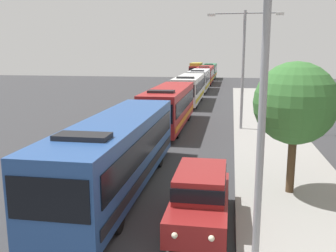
{
  "coord_description": "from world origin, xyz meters",
  "views": [
    {
      "loc": [
        3.3,
        -4.13,
        5.8
      ],
      "look_at": [
        0.26,
        14.0,
        2.12
      ],
      "focal_mm": 40.29,
      "sensor_mm": 36.0,
      "label": 1
    }
  ],
  "objects_px": {
    "bus_tail_end": "(210,70)",
    "white_suv": "(200,195)",
    "bus_middle": "(189,89)",
    "streetlamp_mid": "(243,59)",
    "bus_fourth_in_line": "(199,80)",
    "box_truck_oncoming": "(196,69)",
    "streetlamp_near": "(263,90)",
    "bus_lead": "(118,151)",
    "bus_rear": "(205,74)",
    "roadside_tree": "(295,104)",
    "bus_second_in_line": "(169,106)"
  },
  "relations": [
    {
      "from": "streetlamp_mid",
      "to": "roadside_tree",
      "type": "height_order",
      "value": "streetlamp_mid"
    },
    {
      "from": "bus_rear",
      "to": "bus_tail_end",
      "type": "xyz_separation_m",
      "value": [
        -0.0,
        13.31,
        -0.0
      ]
    },
    {
      "from": "bus_lead",
      "to": "streetlamp_near",
      "type": "xyz_separation_m",
      "value": [
        5.4,
        -5.0,
        3.15
      ]
    },
    {
      "from": "bus_middle",
      "to": "streetlamp_mid",
      "type": "bearing_deg",
      "value": -68.49
    },
    {
      "from": "bus_second_in_line",
      "to": "bus_middle",
      "type": "xyz_separation_m",
      "value": [
        -0.0,
        13.46,
        -0.0
      ]
    },
    {
      "from": "bus_lead",
      "to": "bus_rear",
      "type": "xyz_separation_m",
      "value": [
        -0.0,
        53.06,
        -0.0
      ]
    },
    {
      "from": "bus_middle",
      "to": "streetlamp_mid",
      "type": "distance_m",
      "value": 15.15
    },
    {
      "from": "bus_tail_end",
      "to": "roadside_tree",
      "type": "relative_size",
      "value": 2.25
    },
    {
      "from": "bus_lead",
      "to": "box_truck_oncoming",
      "type": "xyz_separation_m",
      "value": [
        -3.3,
        70.12,
        0.02
      ]
    },
    {
      "from": "bus_rear",
      "to": "box_truck_oncoming",
      "type": "bearing_deg",
      "value": 100.96
    },
    {
      "from": "bus_rear",
      "to": "streetlamp_mid",
      "type": "bearing_deg",
      "value": -82.3
    },
    {
      "from": "bus_middle",
      "to": "bus_rear",
      "type": "relative_size",
      "value": 0.95
    },
    {
      "from": "white_suv",
      "to": "roadside_tree",
      "type": "bearing_deg",
      "value": 43.47
    },
    {
      "from": "bus_lead",
      "to": "bus_tail_end",
      "type": "relative_size",
      "value": 1.04
    },
    {
      "from": "streetlamp_near",
      "to": "roadside_tree",
      "type": "distance_m",
      "value": 5.84
    },
    {
      "from": "white_suv",
      "to": "streetlamp_near",
      "type": "height_order",
      "value": "streetlamp_near"
    },
    {
      "from": "box_truck_oncoming",
      "to": "roadside_tree",
      "type": "relative_size",
      "value": 1.58
    },
    {
      "from": "bus_fourth_in_line",
      "to": "roadside_tree",
      "type": "distance_m",
      "value": 40.48
    },
    {
      "from": "bus_fourth_in_line",
      "to": "bus_rear",
      "type": "relative_size",
      "value": 0.92
    },
    {
      "from": "bus_second_in_line",
      "to": "bus_rear",
      "type": "relative_size",
      "value": 0.97
    },
    {
      "from": "bus_lead",
      "to": "bus_rear",
      "type": "relative_size",
      "value": 1.04
    },
    {
      "from": "bus_rear",
      "to": "box_truck_oncoming",
      "type": "height_order",
      "value": "bus_rear"
    },
    {
      "from": "bus_fourth_in_line",
      "to": "streetlamp_mid",
      "type": "xyz_separation_m",
      "value": [
        5.4,
        -27.17,
        3.56
      ]
    },
    {
      "from": "box_truck_oncoming",
      "to": "streetlamp_near",
      "type": "height_order",
      "value": "streetlamp_near"
    },
    {
      "from": "bus_tail_end",
      "to": "white_suv",
      "type": "distance_m",
      "value": 69.2
    },
    {
      "from": "bus_lead",
      "to": "bus_second_in_line",
      "type": "distance_m",
      "value": 13.36
    },
    {
      "from": "bus_lead",
      "to": "bus_fourth_in_line",
      "type": "bearing_deg",
      "value": 90.0
    },
    {
      "from": "bus_second_in_line",
      "to": "bus_fourth_in_line",
      "type": "xyz_separation_m",
      "value": [
        -0.0,
        26.93,
        -0.0
      ]
    },
    {
      "from": "bus_fourth_in_line",
      "to": "box_truck_oncoming",
      "type": "xyz_separation_m",
      "value": [
        -3.3,
        29.83,
        0.03
      ]
    },
    {
      "from": "bus_middle",
      "to": "white_suv",
      "type": "relative_size",
      "value": 2.29
    },
    {
      "from": "streetlamp_mid",
      "to": "bus_lead",
      "type": "bearing_deg",
      "value": -112.36
    },
    {
      "from": "bus_lead",
      "to": "streetlamp_near",
      "type": "bearing_deg",
      "value": -42.83
    },
    {
      "from": "bus_second_in_line",
      "to": "box_truck_oncoming",
      "type": "xyz_separation_m",
      "value": [
        -3.3,
        56.76,
        0.02
      ]
    },
    {
      "from": "bus_lead",
      "to": "bus_middle",
      "type": "relative_size",
      "value": 1.09
    },
    {
      "from": "bus_fourth_in_line",
      "to": "bus_rear",
      "type": "height_order",
      "value": "same"
    },
    {
      "from": "bus_middle",
      "to": "box_truck_oncoming",
      "type": "distance_m",
      "value": 43.42
    },
    {
      "from": "bus_tail_end",
      "to": "streetlamp_near",
      "type": "distance_m",
      "value": 71.65
    },
    {
      "from": "streetlamp_near",
      "to": "streetlamp_mid",
      "type": "relative_size",
      "value": 0.91
    },
    {
      "from": "streetlamp_near",
      "to": "box_truck_oncoming",
      "type": "bearing_deg",
      "value": 96.61
    },
    {
      "from": "white_suv",
      "to": "streetlamp_near",
      "type": "distance_m",
      "value": 4.75
    },
    {
      "from": "bus_middle",
      "to": "white_suv",
      "type": "bearing_deg",
      "value": -82.87
    },
    {
      "from": "bus_tail_end",
      "to": "roadside_tree",
      "type": "height_order",
      "value": "roadside_tree"
    },
    {
      "from": "streetlamp_near",
      "to": "roadside_tree",
      "type": "bearing_deg",
      "value": 72.92
    },
    {
      "from": "bus_lead",
      "to": "white_suv",
      "type": "relative_size",
      "value": 2.51
    },
    {
      "from": "bus_second_in_line",
      "to": "bus_tail_end",
      "type": "bearing_deg",
      "value": 90.0
    },
    {
      "from": "bus_middle",
      "to": "box_truck_oncoming",
      "type": "bearing_deg",
      "value": 94.36
    },
    {
      "from": "bus_tail_end",
      "to": "box_truck_oncoming",
      "type": "xyz_separation_m",
      "value": [
        -3.3,
        3.74,
        0.02
      ]
    },
    {
      "from": "bus_lead",
      "to": "white_suv",
      "type": "xyz_separation_m",
      "value": [
        3.7,
        -2.73,
        -0.66
      ]
    },
    {
      "from": "bus_tail_end",
      "to": "roadside_tree",
      "type": "bearing_deg",
      "value": -83.86
    },
    {
      "from": "streetlamp_near",
      "to": "streetlamp_mid",
      "type": "bearing_deg",
      "value": 90.0
    }
  ]
}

